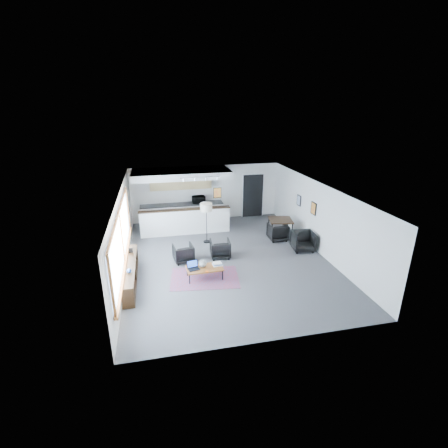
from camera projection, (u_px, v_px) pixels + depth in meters
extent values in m
cube|color=#4D4D50|center=(227.00, 258.00, 11.79)|extent=(7.00, 9.00, 0.01)
cube|color=white|center=(227.00, 189.00, 10.88)|extent=(7.00, 9.00, 0.01)
cube|color=silver|center=(206.00, 193.00, 15.46)|extent=(7.00, 0.01, 2.60)
cube|color=silver|center=(271.00, 294.00, 7.21)|extent=(7.00, 0.01, 2.60)
cube|color=silver|center=(123.00, 233.00, 10.64)|extent=(0.01, 9.00, 2.60)
cube|color=silver|center=(319.00, 218.00, 12.03)|extent=(0.01, 9.00, 2.60)
cube|color=#8CBFFF|center=(121.00, 237.00, 9.75)|extent=(0.02, 5.80, 1.55)
cube|color=brown|center=(125.00, 261.00, 10.03)|extent=(0.10, 5.95, 0.06)
cube|color=brown|center=(119.00, 212.00, 9.48)|extent=(0.06, 5.95, 0.06)
cube|color=brown|center=(112.00, 287.00, 7.10)|extent=(0.06, 0.06, 1.60)
cube|color=brown|center=(122.00, 237.00, 9.75)|extent=(0.06, 0.06, 1.60)
cube|color=brown|center=(128.00, 209.00, 12.41)|extent=(0.06, 0.06, 1.60)
cube|color=black|center=(130.00, 265.00, 10.00)|extent=(0.35, 3.00, 0.05)
cube|color=black|center=(132.00, 281.00, 10.19)|extent=(0.35, 3.00, 0.05)
cube|color=black|center=(128.00, 298.00, 8.77)|extent=(0.33, 0.04, 0.55)
cube|color=black|center=(131.00, 273.00, 10.10)|extent=(0.33, 0.04, 0.55)
cube|color=black|center=(133.00, 253.00, 11.43)|extent=(0.33, 0.04, 0.55)
cube|color=#3359A5|center=(129.00, 300.00, 8.96)|extent=(0.18, 0.04, 0.20)
cube|color=silver|center=(129.00, 297.00, 9.11)|extent=(0.18, 0.04, 0.22)
cube|color=maroon|center=(129.00, 293.00, 9.26)|extent=(0.18, 0.04, 0.24)
cube|color=black|center=(130.00, 290.00, 9.43)|extent=(0.18, 0.04, 0.20)
cube|color=#3359A5|center=(130.00, 287.00, 9.58)|extent=(0.18, 0.04, 0.22)
cube|color=silver|center=(130.00, 284.00, 9.73)|extent=(0.18, 0.04, 0.24)
cube|color=maroon|center=(131.00, 282.00, 9.89)|extent=(0.18, 0.04, 0.20)
cube|color=black|center=(131.00, 279.00, 10.05)|extent=(0.18, 0.04, 0.22)
cube|color=#3359A5|center=(131.00, 276.00, 10.20)|extent=(0.18, 0.03, 0.24)
cube|color=silver|center=(132.00, 274.00, 10.36)|extent=(0.18, 0.03, 0.20)
cube|color=maroon|center=(132.00, 271.00, 10.51)|extent=(0.18, 0.03, 0.22)
cube|color=black|center=(132.00, 268.00, 10.67)|extent=(0.18, 0.04, 0.24)
cube|color=black|center=(131.00, 250.00, 10.69)|extent=(0.14, 0.02, 0.18)
sphere|color=#264C99|center=(129.00, 271.00, 9.42)|extent=(0.14, 0.14, 0.14)
cube|color=white|center=(185.00, 222.00, 13.83)|extent=(3.80, 0.25, 1.10)
cube|color=black|center=(185.00, 209.00, 13.64)|extent=(3.85, 0.32, 0.04)
cube|color=white|center=(182.00, 214.00, 15.19)|extent=(3.80, 0.60, 0.90)
cube|color=#2D2D2D|center=(182.00, 204.00, 15.04)|extent=(3.82, 0.62, 0.04)
cube|color=tan|center=(181.00, 182.00, 14.81)|extent=(2.80, 0.35, 0.70)
cube|color=white|center=(182.00, 174.00, 14.00)|extent=(4.20, 1.80, 0.30)
cube|color=black|center=(217.00, 193.00, 13.70)|extent=(0.35, 0.03, 0.45)
cube|color=orange|center=(217.00, 193.00, 13.69)|extent=(0.30, 0.01, 0.40)
cube|color=black|center=(253.00, 196.00, 15.93)|extent=(1.00, 0.12, 2.10)
cube|color=white|center=(242.00, 196.00, 15.84)|extent=(0.06, 0.10, 2.10)
cube|color=white|center=(263.00, 195.00, 16.04)|extent=(0.06, 0.10, 2.10)
cube|color=white|center=(253.00, 174.00, 15.57)|extent=(1.10, 0.10, 0.06)
cube|color=silver|center=(200.00, 177.00, 12.80)|extent=(1.60, 0.04, 0.04)
cylinder|color=silver|center=(184.00, 180.00, 12.69)|extent=(0.07, 0.07, 0.09)
cylinder|color=silver|center=(195.00, 179.00, 12.78)|extent=(0.07, 0.07, 0.09)
cylinder|color=silver|center=(206.00, 179.00, 12.87)|extent=(0.07, 0.07, 0.09)
cylinder|color=silver|center=(217.00, 178.00, 12.96)|extent=(0.07, 0.07, 0.09)
cube|color=black|center=(314.00, 208.00, 12.31)|extent=(0.03, 0.38, 0.48)
cube|color=orange|center=(313.00, 208.00, 12.30)|extent=(0.00, 0.32, 0.42)
cube|color=black|center=(299.00, 200.00, 13.52)|extent=(0.03, 0.34, 0.44)
cube|color=#859FC5|center=(299.00, 200.00, 13.51)|extent=(0.00, 0.28, 0.38)
cube|color=#693752|center=(205.00, 278.00, 10.46)|extent=(2.33, 1.74, 0.01)
cube|color=brown|center=(205.00, 268.00, 10.34)|extent=(1.17, 0.66, 0.04)
cube|color=black|center=(190.00, 279.00, 10.04)|extent=(0.03, 0.03, 0.34)
cube|color=black|center=(187.00, 271.00, 10.52)|extent=(0.03, 0.03, 0.34)
cube|color=black|center=(223.00, 275.00, 10.28)|extent=(0.03, 0.03, 0.34)
cube|color=black|center=(219.00, 268.00, 10.76)|extent=(0.03, 0.03, 0.34)
cube|color=black|center=(206.00, 273.00, 10.10)|extent=(1.09, 0.07, 0.03)
cube|color=black|center=(203.00, 265.00, 10.58)|extent=(1.09, 0.07, 0.03)
cube|color=black|center=(194.00, 269.00, 10.22)|extent=(0.40, 0.33, 0.02)
cube|color=black|center=(192.00, 264.00, 10.28)|extent=(0.36, 0.14, 0.23)
cube|color=blue|center=(192.00, 264.00, 10.28)|extent=(0.32, 0.12, 0.20)
sphere|color=gray|center=(203.00, 263.00, 10.33)|extent=(0.25, 0.25, 0.25)
cube|color=silver|center=(218.00, 265.00, 10.48)|extent=(0.33, 0.27, 0.04)
cube|color=#3359A5|center=(218.00, 264.00, 10.47)|extent=(0.30, 0.25, 0.03)
cube|color=silver|center=(217.00, 263.00, 10.44)|extent=(0.28, 0.23, 0.03)
cube|color=#E5590C|center=(207.00, 271.00, 10.08)|extent=(0.12, 0.12, 0.01)
imported|color=black|center=(183.00, 252.00, 11.46)|extent=(0.75, 0.71, 0.69)
imported|color=black|center=(220.00, 248.00, 11.78)|extent=(0.75, 0.70, 0.72)
cylinder|color=black|center=(207.00, 241.00, 13.20)|extent=(0.31, 0.31, 0.03)
cylinder|color=black|center=(207.00, 225.00, 12.96)|extent=(0.03, 0.03, 1.38)
cylinder|color=beige|center=(206.00, 207.00, 12.69)|extent=(0.52, 0.52, 0.31)
cube|color=black|center=(281.00, 220.00, 13.42)|extent=(1.09, 1.09, 0.04)
cylinder|color=black|center=(272.00, 233.00, 13.16)|extent=(0.05, 0.05, 0.74)
cylinder|color=black|center=(269.00, 225.00, 13.93)|extent=(0.05, 0.05, 0.74)
cylinder|color=black|center=(292.00, 232.00, 13.18)|extent=(0.05, 0.05, 0.74)
cylinder|color=black|center=(288.00, 225.00, 13.95)|extent=(0.05, 0.05, 0.74)
imported|color=black|center=(303.00, 242.00, 12.34)|extent=(0.75, 0.71, 0.70)
imported|color=black|center=(278.00, 232.00, 13.32)|extent=(0.63, 0.59, 0.64)
imported|color=black|center=(199.00, 199.00, 15.12)|extent=(0.60, 0.36, 0.39)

